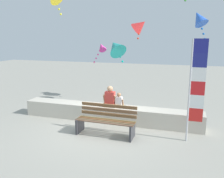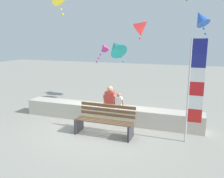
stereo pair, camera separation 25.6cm
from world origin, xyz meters
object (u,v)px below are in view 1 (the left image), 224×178
kite_blue (199,18)px  kite_magenta (102,47)px  park_bench (106,121)px  kite_red (140,26)px  person_child (119,102)px  person_adult (110,98)px  flag_banner (195,85)px  kite_teal (116,47)px

kite_blue → kite_magenta: kite_blue is taller
park_bench → kite_blue: 4.90m
kite_red → kite_blue: 2.57m
park_bench → kite_red: bearing=87.4°
person_child → kite_magenta: size_ratio=0.49×
person_adult → person_child: person_adult is taller
kite_magenta → park_bench: bearing=-68.4°
person_child → kite_red: 3.89m
person_adult → kite_magenta: (-1.41, 3.06, 1.60)m
kite_red → person_child: bearing=-92.0°
park_bench → flag_banner: (2.44, 0.25, 1.18)m
kite_teal → kite_magenta: 2.47m
kite_teal → park_bench: bearing=-80.8°
kite_blue → kite_magenta: (-4.14, 1.30, -1.10)m
park_bench → kite_magenta: (-1.65, 4.15, 2.00)m
park_bench → kite_magenta: bearing=111.6°
person_child → kite_magenta: 3.89m
park_bench → flag_banner: size_ratio=0.63×
flag_banner → person_adult: bearing=162.6°
flag_banner → kite_red: 4.69m
flag_banner → kite_teal: kite_teal is taller
kite_red → kite_magenta: 2.06m
flag_banner → park_bench: bearing=-174.1°
person_child → kite_blue: 4.08m
flag_banner → kite_magenta: bearing=136.4°
park_bench → kite_magenta: kite_magenta is taller
kite_red → kite_magenta: (-1.83, 0.19, -0.94)m
park_bench → person_adult: (-0.23, 1.09, 0.41)m
flag_banner → kite_blue: 3.23m
kite_blue → park_bench: bearing=-131.2°
person_child → kite_magenta: (-1.73, 3.06, 1.68)m
park_bench → person_adult: bearing=102.2°
person_adult → flag_banner: size_ratio=0.25×
kite_magenta → person_child: bearing=-60.5°
park_bench → kite_teal: bearing=99.2°
kite_teal → kite_blue: kite_blue is taller
kite_red → park_bench: bearing=-92.6°
person_adult → kite_teal: 1.95m
kite_red → kite_blue: bearing=-25.7°
park_bench → kite_teal: (-0.33, 2.05, 2.10)m
person_adult → kite_teal: size_ratio=0.70×
person_adult → kite_magenta: bearing=114.8°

